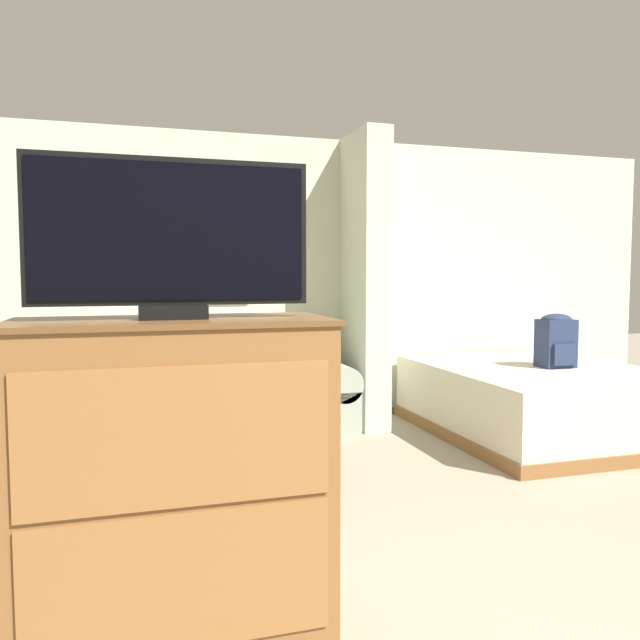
{
  "coord_description": "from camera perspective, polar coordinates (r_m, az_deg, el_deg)",
  "views": [
    {
      "loc": [
        -1.42,
        -1.58,
        1.35
      ],
      "look_at": [
        -0.22,
        2.39,
        1.05
      ],
      "focal_mm": 35.0,
      "sensor_mm": 36.0,
      "label": 1
    }
  ],
  "objects": [
    {
      "name": "wall_back",
      "position": [
        5.8,
        -2.7,
        3.58
      ],
      "size": [
        7.64,
        0.16,
        2.6
      ],
      "color": "beige",
      "rests_on": "ground_plane"
    },
    {
      "name": "wall_partition_pillar",
      "position": [
        5.58,
        4.11,
        3.62
      ],
      "size": [
        0.24,
        0.7,
        2.6
      ],
      "color": "beige",
      "rests_on": "ground_plane"
    },
    {
      "name": "couch",
      "position": [
        5.3,
        -8.38,
        -7.2
      ],
      "size": [
        2.07,
        0.84,
        0.86
      ],
      "color": "#99A393",
      "rests_on": "ground_plane"
    },
    {
      "name": "coffee_table",
      "position": [
        4.41,
        -5.75,
        -8.41
      ],
      "size": [
        0.58,
        0.49,
        0.46
      ],
      "color": "brown",
      "rests_on": "ground_plane"
    },
    {
      "name": "side_table",
      "position": [
        5.16,
        -22.04,
        -6.06
      ],
      "size": [
        0.48,
        0.48,
        0.55
      ],
      "color": "brown",
      "rests_on": "ground_plane"
    },
    {
      "name": "table_lamp",
      "position": [
        5.11,
        -22.16,
        -1.56
      ],
      "size": [
        0.38,
        0.38,
        0.48
      ],
      "color": "tan",
      "rests_on": "side_table"
    },
    {
      "name": "tv_dresser",
      "position": [
        2.43,
        -13.05,
        -14.05
      ],
      "size": [
        1.14,
        0.53,
        1.19
      ],
      "color": "brown",
      "rests_on": "ground_plane"
    },
    {
      "name": "tv",
      "position": [
        2.32,
        -13.41,
        7.33
      ],
      "size": [
        0.99,
        0.16,
        0.58
      ],
      "color": "black",
      "rests_on": "tv_dresser"
    },
    {
      "name": "bed",
      "position": [
        5.66,
        19.05,
        -6.85
      ],
      "size": [
        1.72,
        2.06,
        0.58
      ],
      "color": "brown",
      "rests_on": "ground_plane"
    },
    {
      "name": "backpack",
      "position": [
        5.57,
        20.79,
        -1.69
      ],
      "size": [
        0.28,
        0.23,
        0.45
      ],
      "color": "#232D4C",
      "rests_on": "bed"
    }
  ]
}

